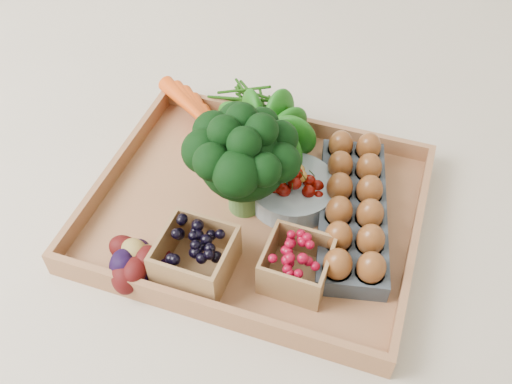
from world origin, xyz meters
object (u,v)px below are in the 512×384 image
(cherry_bowl, at_px, (292,190))
(egg_carton, at_px, (352,213))
(tray, at_px, (256,212))
(broccoli, at_px, (244,177))

(cherry_bowl, height_order, egg_carton, cherry_bowl)
(tray, height_order, cherry_bowl, cherry_bowl)
(tray, bearing_deg, egg_carton, 10.59)
(broccoli, bearing_deg, egg_carton, 9.04)
(tray, relative_size, egg_carton, 1.74)
(tray, xyz_separation_m, egg_carton, (0.16, 0.03, 0.03))
(tray, height_order, egg_carton, egg_carton)
(broccoli, xyz_separation_m, cherry_bowl, (0.07, 0.04, -0.05))
(tray, distance_m, broccoli, 0.08)
(tray, xyz_separation_m, cherry_bowl, (0.05, 0.05, 0.03))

